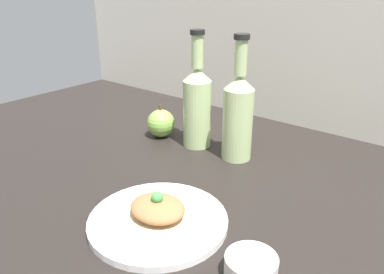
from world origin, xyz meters
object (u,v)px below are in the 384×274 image
Objects in this scene: cider_bottle_left at (197,104)px; dipping_bowl at (251,267)px; plated_food at (158,210)px; apple at (161,123)px; cider_bottle_right at (238,114)px; plate at (158,220)px.

cider_bottle_left reaches higher than dipping_bowl.
plated_food is 41.28cm from apple.
plated_food is at bearing 177.37° from dipping_bowl.
plated_food is 33.49cm from cider_bottle_right.
plate is at bearing -83.28° from cider_bottle_right.
apple reaches higher than plated_food.
apple is (-27.62, 30.65, 1.02)cm from plated_food.
plated_food reaches higher than dipping_bowl.
cider_bottle_right is (12.29, 0.00, 0.00)cm from cider_bottle_left.
plate is 34.06cm from cider_bottle_right.
plated_food reaches higher than plate.
apple is (-11.55, -1.49, -7.56)cm from cider_bottle_left.
cider_bottle_right is (-3.79, 32.15, 8.58)cm from plated_food.
cider_bottle_left reaches higher than plate.
cider_bottle_right reaches higher than dipping_bowl.
cider_bottle_left is 1.00× the size of cider_bottle_right.
apple reaches higher than dipping_bowl.
apple reaches higher than plate.
plate is 2.02cm from plated_food.
cider_bottle_right is 3.78× the size of dipping_bowl.
plated_food is 0.60× the size of cider_bottle_left.
cider_bottle_right reaches higher than apple.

